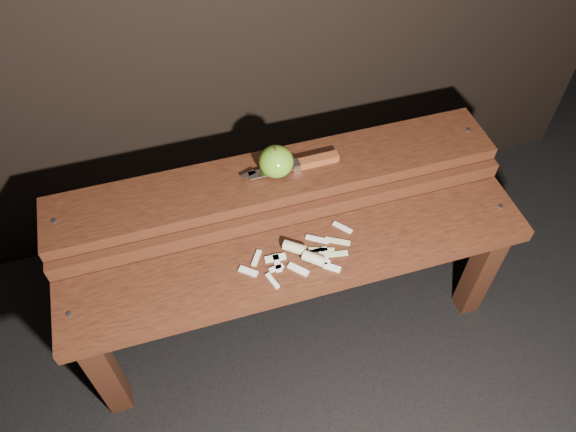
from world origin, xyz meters
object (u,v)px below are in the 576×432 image
object	(u,v)px
bench_front_tier	(302,275)
bench_rear_tier	(277,195)
apple	(276,162)
knife	(306,163)

from	to	relation	value
bench_front_tier	bench_rear_tier	distance (m)	0.23
apple	bench_front_tier	bearing A→B (deg)	-90.41
bench_front_tier	apple	world-z (taller)	apple
bench_rear_tier	knife	size ratio (longest dim) A/B	4.54
apple	knife	xyz separation A→B (m)	(0.08, 0.00, -0.03)
bench_rear_tier	knife	distance (m)	0.13
apple	bench_rear_tier	bearing A→B (deg)	-110.74
bench_front_tier	knife	size ratio (longest dim) A/B	4.54
apple	knife	world-z (taller)	apple
bench_front_tier	bench_rear_tier	world-z (taller)	bench_rear_tier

